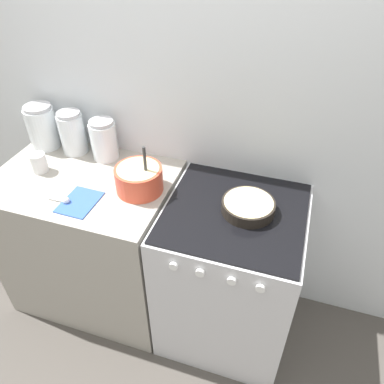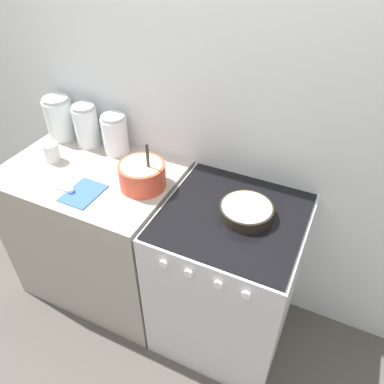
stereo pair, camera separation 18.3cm
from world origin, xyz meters
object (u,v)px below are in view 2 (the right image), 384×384
at_px(storage_jar_left, 60,121).
at_px(tin_can, 52,152).
at_px(mixing_bowl, 142,174).
at_px(stove, 227,278).
at_px(storage_jar_right, 115,137).
at_px(storage_jar_middle, 87,128).
at_px(baking_pan, 246,211).

xyz_separation_m(storage_jar_left, tin_can, (0.13, -0.24, -0.06)).
bearing_deg(mixing_bowl, stove, -1.52).
height_order(storage_jar_right, tin_can, storage_jar_right).
height_order(mixing_bowl, tin_can, mixing_bowl).
height_order(storage_jar_middle, storage_jar_right, storage_jar_middle).
relative_size(stove, storage_jar_middle, 3.74).
xyz_separation_m(stove, storage_jar_right, (-0.82, 0.23, 0.57)).
distance_m(stove, baking_pan, 0.50).
xyz_separation_m(baking_pan, storage_jar_left, (-1.27, 0.22, 0.08)).
xyz_separation_m(mixing_bowl, storage_jar_right, (-0.31, 0.22, 0.02)).
bearing_deg(baking_pan, storage_jar_left, 170.40).
bearing_deg(storage_jar_left, baking_pan, -9.60).
relative_size(baking_pan, storage_jar_right, 1.10).
bearing_deg(mixing_bowl, baking_pan, 0.58).
xyz_separation_m(stove, mixing_bowl, (-0.50, 0.01, 0.55)).
relative_size(stove, mixing_bowl, 3.56).
bearing_deg(tin_can, baking_pan, 1.08).
distance_m(storage_jar_middle, tin_can, 0.25).
bearing_deg(stove, storage_jar_left, 169.09).
height_order(stove, storage_jar_middle, storage_jar_middle).
height_order(stove, baking_pan, baking_pan).
xyz_separation_m(stove, storage_jar_middle, (-1.02, 0.23, 0.58)).
bearing_deg(storage_jar_left, storage_jar_right, -0.00).
distance_m(mixing_bowl, baking_pan, 0.56).
bearing_deg(stove, tin_can, -179.87).
bearing_deg(storage_jar_left, storage_jar_middle, -0.00).
bearing_deg(tin_can, mixing_bowl, 1.55).
height_order(stove, mixing_bowl, mixing_bowl).
relative_size(storage_jar_middle, storage_jar_right, 1.08).
relative_size(mixing_bowl, tin_can, 2.47).
distance_m(stove, storage_jar_right, 1.02).
bearing_deg(storage_jar_middle, tin_can, -107.56).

